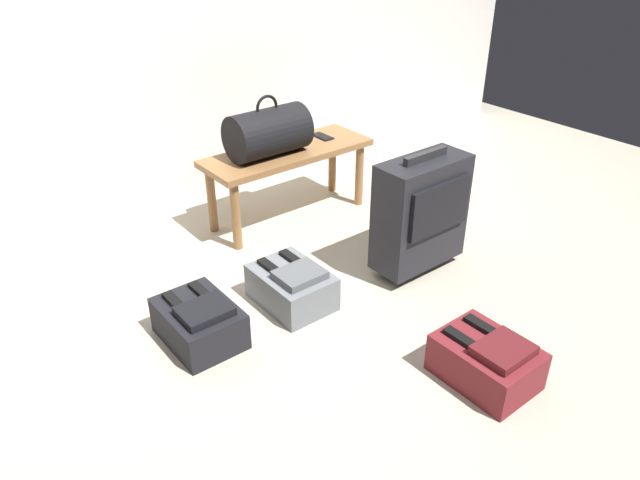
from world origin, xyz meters
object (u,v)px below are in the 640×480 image
duffel_bag_black (268,132)px  backpack_maroon (487,361)px  suitcase_upright_charcoal (421,212)px  backpack_dark (199,322)px  backpack_grey (292,286)px  bench (288,161)px  cell_phone (322,136)px

duffel_bag_black → backpack_maroon: size_ratio=1.16×
suitcase_upright_charcoal → backpack_dark: size_ratio=1.68×
backpack_maroon → duffel_bag_black: bearing=86.8°
backpack_grey → suitcase_upright_charcoal: bearing=-12.8°
bench → backpack_dark: bearing=-144.4°
backpack_maroon → backpack_grey: (-0.29, 0.90, 0.00)m
suitcase_upright_charcoal → cell_phone: bearing=83.1°
bench → suitcase_upright_charcoal: size_ratio=1.56×
cell_phone → backpack_maroon: (-0.50, -1.66, -0.34)m
duffel_bag_black → backpack_dark: size_ratio=1.16×
suitcase_upright_charcoal → bench: bearing=100.9°
bench → backpack_grey: (-0.51, -0.73, -0.27)m
cell_phone → backpack_grey: (-0.79, -0.76, -0.34)m
duffel_bag_black → backpack_grey: 0.94m
backpack_maroon → backpack_grey: same height
backpack_dark → backpack_maroon: (0.76, -0.92, 0.00)m
cell_phone → backpack_dark: cell_phone is taller
backpack_dark → backpack_maroon: 1.20m
backpack_dark → backpack_maroon: same height
duffel_bag_black → cell_phone: duffel_bag_black is taller
bench → cell_phone: size_ratio=6.94×
backpack_dark → backpack_grey: bearing=-3.0°
backpack_dark → backpack_grey: size_ratio=1.00×
duffel_bag_black → backpack_maroon: (-0.09, -1.62, -0.46)m
suitcase_upright_charcoal → backpack_maroon: bearing=-117.7°
duffel_bag_black → backpack_maroon: bearing=-93.2°
duffel_bag_black → backpack_grey: (-0.38, -0.73, -0.46)m
suitcase_upright_charcoal → backpack_maroon: 0.87m
cell_phone → backpack_grey: size_ratio=0.38×
backpack_dark → backpack_grey: 0.47m
bench → suitcase_upright_charcoal: (0.17, -0.88, -0.03)m
suitcase_upright_charcoal → backpack_grey: 0.73m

